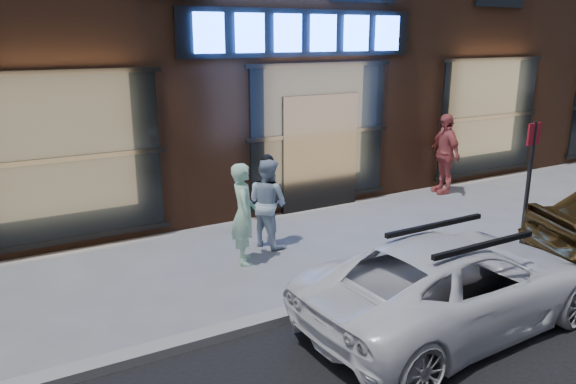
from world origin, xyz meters
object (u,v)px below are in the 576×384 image
at_px(man_bowtie, 244,214).
at_px(sign_post, 529,175).
at_px(man_cap, 268,202).
at_px(passerby, 445,154).
at_px(white_suv, 454,282).

bearing_deg(man_bowtie, sign_post, -94.38).
distance_m(man_bowtie, man_cap, 0.85).
bearing_deg(sign_post, passerby, 58.93).
xyz_separation_m(man_bowtie, sign_post, (4.30, -1.91, 0.52)).
height_order(man_bowtie, man_cap, man_bowtie).
xyz_separation_m(man_bowtie, man_cap, (0.69, 0.49, -0.04)).
bearing_deg(passerby, man_bowtie, -63.34).
xyz_separation_m(man_cap, passerby, (5.14, 1.02, 0.14)).
bearing_deg(man_cap, white_suv, 170.59).
distance_m(man_cap, white_suv, 3.73).
relative_size(man_cap, white_suv, 0.37).
distance_m(man_cap, sign_post, 4.38).
xyz_separation_m(white_suv, sign_post, (2.89, 1.25, 0.76)).
bearing_deg(white_suv, passerby, -46.33).
xyz_separation_m(man_bowtie, white_suv, (1.41, -3.16, -0.24)).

